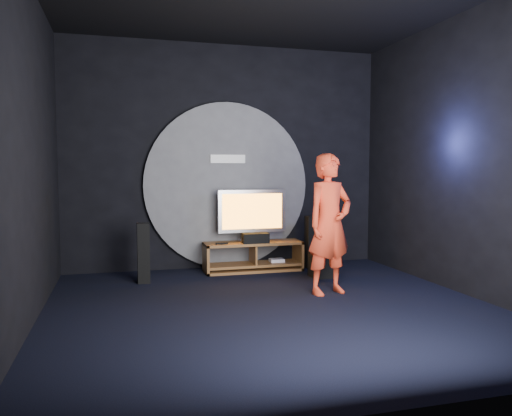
% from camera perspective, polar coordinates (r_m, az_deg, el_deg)
% --- Properties ---
extents(floor, '(5.00, 5.00, 0.00)m').
position_cam_1_polar(floor, '(5.73, 1.94, -11.36)').
color(floor, black).
rests_on(floor, ground).
extents(back_wall, '(5.00, 0.04, 3.50)m').
position_cam_1_polar(back_wall, '(7.93, -3.41, 5.82)').
color(back_wall, black).
rests_on(back_wall, ground).
extents(front_wall, '(5.00, 0.04, 3.50)m').
position_cam_1_polar(front_wall, '(3.21, 15.45, 7.68)').
color(front_wall, black).
rests_on(front_wall, ground).
extents(left_wall, '(0.04, 5.00, 3.50)m').
position_cam_1_polar(left_wall, '(5.34, -24.76, 6.09)').
color(left_wall, black).
rests_on(left_wall, ground).
extents(right_wall, '(0.04, 5.00, 3.50)m').
position_cam_1_polar(right_wall, '(6.69, 22.99, 5.73)').
color(right_wall, black).
rests_on(right_wall, ground).
extents(wall_disc_panel, '(2.60, 0.11, 2.60)m').
position_cam_1_polar(wall_disc_panel, '(7.88, -3.31, 2.57)').
color(wall_disc_panel, '#515156').
rests_on(wall_disc_panel, ground).
extents(media_console, '(1.51, 0.45, 0.45)m').
position_cam_1_polar(media_console, '(7.69, -0.29, -5.77)').
color(media_console, brown).
rests_on(media_console, ground).
extents(tv, '(1.06, 0.22, 0.79)m').
position_cam_1_polar(tv, '(7.66, -0.47, -0.60)').
color(tv, '#A5A5AC').
rests_on(tv, media_console).
extents(center_speaker, '(0.40, 0.15, 0.15)m').
position_cam_1_polar(center_speaker, '(7.50, -0.05, -3.47)').
color(center_speaker, black).
rests_on(center_speaker, media_console).
extents(remote, '(0.18, 0.05, 0.02)m').
position_cam_1_polar(remote, '(7.42, -3.92, -4.07)').
color(remote, black).
rests_on(remote, media_console).
extents(tower_speaker_left, '(0.17, 0.18, 0.83)m').
position_cam_1_polar(tower_speaker_left, '(7.03, -12.74, -5.04)').
color(tower_speaker_left, black).
rests_on(tower_speaker_left, ground).
extents(tower_speaker_right, '(0.17, 0.18, 0.83)m').
position_cam_1_polar(tower_speaker_right, '(7.93, 6.34, -3.89)').
color(tower_speaker_right, black).
rests_on(tower_speaker_right, ground).
extents(subwoofer, '(0.32, 0.32, 0.35)m').
position_cam_1_polar(subwoofer, '(7.32, 7.56, -6.47)').
color(subwoofer, black).
rests_on(subwoofer, ground).
extents(player, '(0.73, 0.58, 1.76)m').
position_cam_1_polar(player, '(6.28, 8.41, -1.83)').
color(player, red).
rests_on(player, ground).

